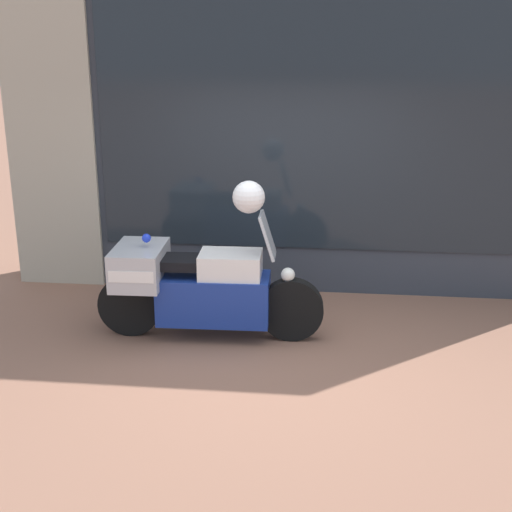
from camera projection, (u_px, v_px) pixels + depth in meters
name	position (u px, v px, depth m)	size (l,w,h in m)	color
ground_plane	(275.00, 357.00, 6.82)	(60.00, 60.00, 0.00)	#8E604C
shop_building	(250.00, 110.00, 8.10)	(6.60, 0.55, 4.19)	#333842
window_display	(327.00, 248.00, 8.54)	(5.10, 0.30, 2.04)	slate
paramedic_motorcycle	(195.00, 286.00, 7.12)	(2.28, 0.75, 1.31)	black
white_helmet	(249.00, 197.00, 6.79)	(0.31, 0.31, 0.31)	white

